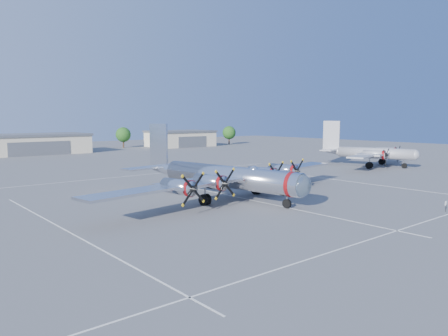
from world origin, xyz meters
TOP-DOWN VIEW (x-y plane):
  - ground at (0.00, 0.00)m, footprint 260.00×260.00m
  - parking_lines at (0.00, -1.75)m, footprint 60.00×50.08m
  - hangar_center at (0.00, 81.96)m, footprint 28.60×14.60m
  - hangar_east at (48.00, 81.96)m, footprint 20.60×14.60m
  - tree_east at (30.00, 88.00)m, footprint 4.80×4.80m
  - tree_far_east at (68.00, 80.00)m, footprint 4.80×4.80m
  - main_bomber_b29 at (-1.66, -0.13)m, footprint 43.93×33.24m
  - twin_engine_east at (43.13, 7.33)m, footprint 32.98×27.41m
  - info_placard at (11.10, -21.30)m, footprint 0.59×0.11m

SIDE VIEW (x-z plane):
  - ground at x=0.00m, z-range 0.00..0.00m
  - main_bomber_b29 at x=-1.66m, z-range -4.45..4.45m
  - twin_engine_east at x=43.13m, z-range -4.52..4.52m
  - parking_lines at x=0.00m, z-range 0.00..0.01m
  - info_placard at x=11.10m, z-range 0.23..1.36m
  - hangar_center at x=0.00m, z-range 0.01..5.41m
  - hangar_east at x=48.00m, z-range 0.01..5.41m
  - tree_east at x=30.00m, z-range 0.90..7.54m
  - tree_far_east at x=68.00m, z-range 0.90..7.54m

